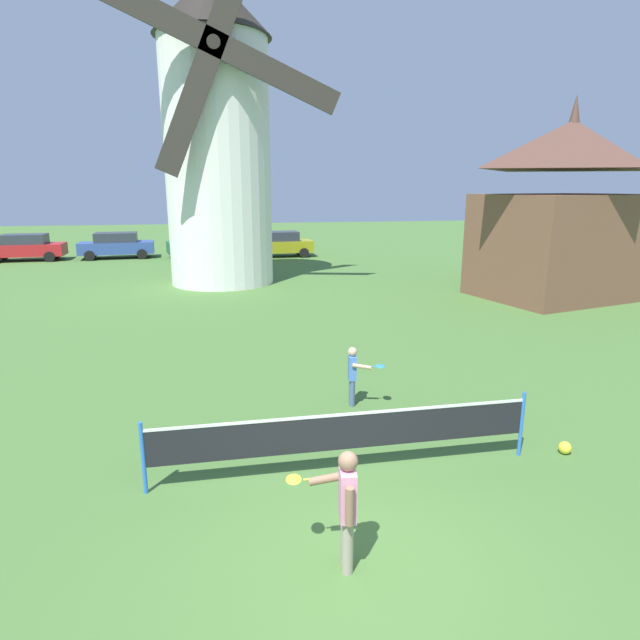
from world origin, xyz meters
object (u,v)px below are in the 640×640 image
at_px(windmill, 217,132).
at_px(player_near, 346,504).
at_px(chapel, 564,213).
at_px(parked_car_mustard, 280,244).
at_px(stray_ball, 565,448).
at_px(tennis_net, 345,432).
at_px(parked_car_red, 25,247).
at_px(player_far, 353,373).
at_px(parked_car_green, 205,244).
at_px(parked_car_blue, 117,245).

bearing_deg(windmill, player_near, -86.89).
distance_m(windmill, chapel, 14.64).
xyz_separation_m(player_near, parked_car_mustard, (2.61, 28.18, -0.03)).
bearing_deg(stray_ball, player_near, -155.04).
bearing_deg(player_near, tennis_net, 76.53).
height_order(windmill, parked_car_red, windmill).
relative_size(tennis_net, player_far, 4.89).
bearing_deg(player_far, parked_car_green, 97.71).
relative_size(parked_car_mustard, chapel, 0.53).
xyz_separation_m(windmill, stray_ball, (5.26, -17.47, -6.47)).
relative_size(windmill, parked_car_green, 3.02).
height_order(player_near, parked_car_blue, parked_car_blue).
xyz_separation_m(parked_car_green, chapel, (14.03, -15.20, 2.47)).
bearing_deg(parked_car_blue, tennis_net, -74.05).
bearing_deg(player_far, parked_car_mustard, 86.77).
bearing_deg(windmill, chapel, -23.58).
xyz_separation_m(player_near, chapel, (12.02, 13.73, 2.44)).
xyz_separation_m(tennis_net, parked_car_blue, (-7.79, 27.25, 0.12)).
distance_m(stray_ball, chapel, 14.48).
distance_m(windmill, player_far, 16.13).
relative_size(tennis_net, parked_car_red, 1.36).
bearing_deg(player_near, parked_car_red, 113.05).
height_order(windmill, player_near, windmill).
relative_size(stray_ball, parked_car_blue, 0.05).
bearing_deg(parked_car_green, chapel, -47.28).
bearing_deg(player_near, stray_ball, 24.96).
bearing_deg(windmill, tennis_net, -84.91).
distance_m(player_far, stray_ball, 3.98).
distance_m(parked_car_green, parked_car_mustard, 4.69).
bearing_deg(parked_car_green, stray_ball, -77.00).
distance_m(player_near, parked_car_green, 29.00).
bearing_deg(chapel, tennis_net, -134.64).
height_order(parked_car_green, chapel, chapel).
xyz_separation_m(player_near, stray_ball, (4.21, 1.96, -0.73)).
xyz_separation_m(tennis_net, player_near, (-0.49, -2.06, 0.15)).
relative_size(player_far, parked_car_blue, 0.27).
distance_m(tennis_net, player_far, 2.65).
bearing_deg(parked_car_mustard, parked_car_blue, 173.51).
xyz_separation_m(parked_car_red, parked_car_green, (10.38, -0.21, 0.00)).
height_order(tennis_net, parked_car_green, parked_car_green).
xyz_separation_m(player_near, parked_car_red, (-12.40, 29.14, -0.02)).
bearing_deg(stray_ball, parked_car_mustard, 93.49).
xyz_separation_m(player_far, parked_car_green, (-3.29, 24.33, 0.12)).
relative_size(player_far, parked_car_red, 0.28).
distance_m(player_far, parked_car_mustard, 23.62).
relative_size(stray_ball, chapel, 0.03).
height_order(tennis_net, parked_car_mustard, parked_car_mustard).
bearing_deg(tennis_net, player_near, -103.47).
distance_m(parked_car_red, parked_car_green, 10.38).
distance_m(player_near, player_far, 4.77).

